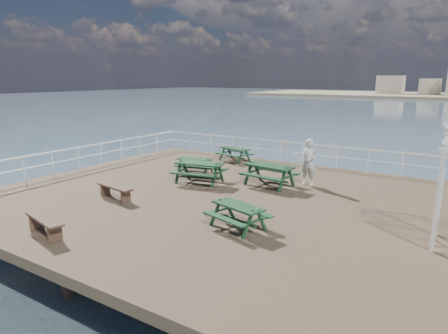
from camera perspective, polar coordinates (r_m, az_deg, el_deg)
The scene contains 10 objects.
ground at distance 14.58m, azimuth 1.93°, elevation -5.16°, with size 18.00×14.00×0.30m, color brown.
railing at distance 16.53m, azimuth 6.32°, elevation 0.60°, with size 17.77×13.76×1.10m.
picnic_table_a at distance 18.41m, azimuth -4.16°, elevation 0.69°, with size 1.83×1.60×0.77m.
picnic_table_b at distance 20.93m, azimuth 1.56°, elevation 2.22°, with size 1.91×1.68×0.79m.
picnic_table_c at distance 16.27m, azimuth 6.51°, elevation -0.54°, with size 2.16×1.83×0.96m.
picnic_table_d at distance 16.68m, azimuth -3.54°, elevation -0.14°, with size 2.24×1.94×0.96m.
picnic_table_e at distance 11.68m, azimuth 2.00°, elevation -6.32°, with size 1.95×1.73×0.80m.
flat_bench_near at distance 14.97m, azimuth -15.31°, elevation -3.06°, with size 1.76×0.66×0.49m.
flat_bench_far at distance 12.29m, azimuth -24.24°, elevation -7.19°, with size 1.79×0.78×0.50m.
person at distance 16.49m, azimuth 12.01°, elevation 0.65°, with size 0.69×0.46×1.91m, color silver.
Camera 1 is at (7.09, -11.92, 4.33)m, focal length 32.00 mm.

